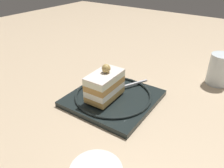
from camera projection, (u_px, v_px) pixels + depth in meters
name	position (u px, v px, depth m)	size (l,w,h in m)	color
ground_plane	(114.00, 99.00, 0.60)	(2.40, 2.40, 0.00)	tan
dessert_plate	(112.00, 97.00, 0.60)	(0.22, 0.22, 0.02)	black
cake_slice	(105.00, 85.00, 0.56)	(0.11, 0.06, 0.09)	tan
fork	(129.00, 85.00, 0.63)	(0.11, 0.06, 0.00)	silver
drink_glass_far	(219.00, 71.00, 0.66)	(0.07, 0.07, 0.10)	silver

